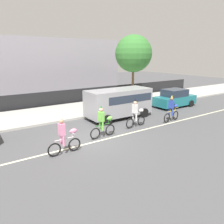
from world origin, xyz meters
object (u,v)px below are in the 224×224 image
Objects in this scene: parade_cyclist_cobalt at (172,110)px; parade_cyclist_pink at (64,137)px; parade_cyclist_zebra at (136,115)px; parked_car_teal at (175,98)px; parked_van_grey at (119,101)px; parade_cyclist_lime at (103,123)px.

parade_cyclist_pink is at bearing -174.85° from parade_cyclist_cobalt.
parade_cyclist_zebra is 7.26m from parked_car_teal.
parade_cyclist_cobalt is at bearing 5.15° from parade_cyclist_pink.
parade_cyclist_zebra is 0.47× the size of parked_car_teal.
parade_cyclist_zebra is at bearing 171.23° from parade_cyclist_cobalt.
parade_cyclist_cobalt is at bearing -48.87° from parked_van_grey.
parade_cyclist_zebra is 1.00× the size of parade_cyclist_cobalt.
parade_cyclist_cobalt is 0.38× the size of parked_van_grey.
parade_cyclist_lime reaches higher than parked_car_teal.
parade_cyclist_lime is 10.05m from parked_car_teal.
parade_cyclist_zebra is (5.50, 1.22, 0.00)m from parade_cyclist_pink.
parked_van_grey is at bearing -179.30° from parked_car_teal.
parade_cyclist_zebra is at bearing -159.70° from parked_car_teal.
parked_car_teal is (12.30, 3.74, -0.06)m from parade_cyclist_pink.
parked_van_grey is (5.93, 3.66, 0.44)m from parade_cyclist_pink.
parked_car_teal is (6.81, 2.52, -0.06)m from parade_cyclist_zebra.
parked_car_teal is at bearing 16.81° from parade_cyclist_lime.
parked_van_grey reaches higher than parade_cyclist_zebra.
parked_van_grey is (-2.53, 2.90, 0.44)m from parade_cyclist_cobalt.
parade_cyclist_lime is 4.33m from parked_van_grey.
parade_cyclist_lime is at bearing -138.92° from parked_van_grey.
parade_cyclist_zebra is (2.81, 0.39, 0.00)m from parade_cyclist_lime.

